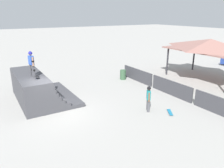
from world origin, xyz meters
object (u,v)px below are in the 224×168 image
(skateboard_on_ground, at_px, (170,112))
(bystander_walking, at_px, (149,97))
(skateboard_on_deck, at_px, (37,77))
(trash_bin, at_px, (123,75))
(skater_on_deck, at_px, (31,62))

(skateboard_on_ground, bearing_deg, bystander_walking, 77.64)
(skateboard_on_deck, height_order, trash_bin, skateboard_on_deck)
(skateboard_on_deck, height_order, skateboard_on_ground, skateboard_on_deck)
(skateboard_on_deck, xyz_separation_m, bystander_walking, (4.02, 5.45, -1.04))
(skater_on_deck, bearing_deg, skateboard_on_deck, 5.77)
(skater_on_deck, distance_m, skateboard_on_deck, 0.99)
(skater_on_deck, xyz_separation_m, skateboard_on_ground, (5.44, 6.52, -2.74))
(bystander_walking, height_order, trash_bin, bystander_walking)
(trash_bin, bearing_deg, skater_on_deck, -77.30)
(skateboard_on_ground, relative_size, trash_bin, 0.92)
(trash_bin, bearing_deg, skateboard_on_deck, -73.67)
(skater_on_deck, bearing_deg, bystander_walking, 39.58)
(bystander_walking, distance_m, trash_bin, 6.77)
(skater_on_deck, bearing_deg, skateboard_on_ground, 38.55)
(skater_on_deck, distance_m, bystander_walking, 7.44)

